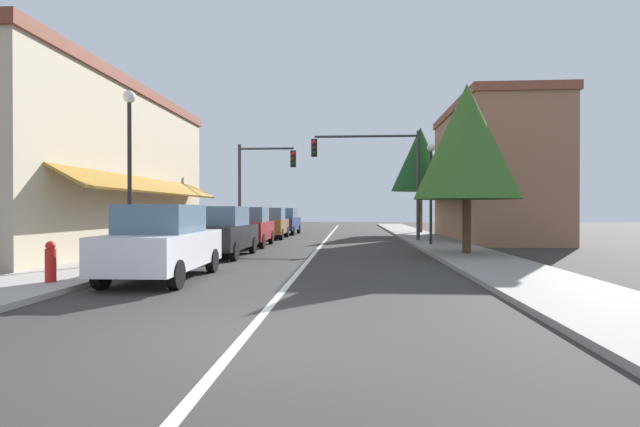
{
  "coord_description": "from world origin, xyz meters",
  "views": [
    {
      "loc": [
        1.39,
        -5.88,
        1.65
      ],
      "look_at": [
        -0.02,
        15.29,
        1.49
      ],
      "focal_mm": 26.4,
      "sensor_mm": 36.0,
      "label": 1
    }
  ],
  "objects_px": {
    "parked_car_nearest_left": "(163,243)",
    "street_lamp_left_near": "(130,149)",
    "parked_car_far_left": "(270,223)",
    "traffic_signal_left_corner": "(259,176)",
    "tree_right_far": "(420,159)",
    "parked_car_distant_left": "(284,221)",
    "street_lamp_right_mid": "(431,177)",
    "tree_right_near": "(467,142)",
    "parked_car_third_left": "(249,227)",
    "traffic_signal_mast_arm": "(380,166)",
    "parked_car_second_left": "(222,232)",
    "fire_hydrant": "(51,262)"
  },
  "relations": [
    {
      "from": "street_lamp_right_mid",
      "to": "traffic_signal_mast_arm",
      "type": "bearing_deg",
      "value": 125.87
    },
    {
      "from": "parked_car_second_left",
      "to": "street_lamp_right_mid",
      "type": "xyz_separation_m",
      "value": [
        8.1,
        5.06,
        2.25
      ]
    },
    {
      "from": "parked_car_distant_left",
      "to": "traffic_signal_mast_arm",
      "type": "relative_size",
      "value": 0.73
    },
    {
      "from": "parked_car_distant_left",
      "to": "street_lamp_right_mid",
      "type": "height_order",
      "value": "street_lamp_right_mid"
    },
    {
      "from": "parked_car_nearest_left",
      "to": "tree_right_far",
      "type": "bearing_deg",
      "value": 66.1
    },
    {
      "from": "parked_car_third_left",
      "to": "fire_hydrant",
      "type": "relative_size",
      "value": 4.76
    },
    {
      "from": "parked_car_third_left",
      "to": "parked_car_distant_left",
      "type": "bearing_deg",
      "value": 87.78
    },
    {
      "from": "traffic_signal_left_corner",
      "to": "parked_car_far_left",
      "type": "bearing_deg",
      "value": 67.75
    },
    {
      "from": "street_lamp_left_near",
      "to": "tree_right_far",
      "type": "xyz_separation_m",
      "value": [
        11.15,
        19.34,
        1.71
      ]
    },
    {
      "from": "parked_car_third_left",
      "to": "street_lamp_right_mid",
      "type": "relative_size",
      "value": 0.9
    },
    {
      "from": "parked_car_third_left",
      "to": "parked_car_distant_left",
      "type": "xyz_separation_m",
      "value": [
        0.12,
        10.33,
        0.0
      ]
    },
    {
      "from": "parked_car_nearest_left",
      "to": "street_lamp_left_near",
      "type": "xyz_separation_m",
      "value": [
        -1.99,
        2.45,
        2.53
      ]
    },
    {
      "from": "parked_car_far_left",
      "to": "parked_car_distant_left",
      "type": "bearing_deg",
      "value": 86.86
    },
    {
      "from": "traffic_signal_left_corner",
      "to": "tree_right_far",
      "type": "relative_size",
      "value": 0.72
    },
    {
      "from": "parked_car_far_left",
      "to": "street_lamp_left_near",
      "type": "xyz_separation_m",
      "value": [
        -1.78,
        -13.51,
        2.53
      ]
    },
    {
      "from": "traffic_signal_left_corner",
      "to": "tree_right_far",
      "type": "bearing_deg",
      "value": 35.17
    },
    {
      "from": "traffic_signal_left_corner",
      "to": "street_lamp_left_near",
      "type": "distance_m",
      "value": 12.49
    },
    {
      "from": "parked_car_far_left",
      "to": "street_lamp_left_near",
      "type": "distance_m",
      "value": 13.86
    },
    {
      "from": "parked_car_far_left",
      "to": "street_lamp_right_mid",
      "type": "xyz_separation_m",
      "value": [
        8.2,
        -5.44,
        2.25
      ]
    },
    {
      "from": "parked_car_third_left",
      "to": "traffic_signal_left_corner",
      "type": "relative_size",
      "value": 0.78
    },
    {
      "from": "street_lamp_right_mid",
      "to": "tree_right_far",
      "type": "relative_size",
      "value": 0.63
    },
    {
      "from": "parked_car_third_left",
      "to": "street_lamp_left_near",
      "type": "xyz_separation_m",
      "value": [
        -1.81,
        -7.82,
        2.53
      ]
    },
    {
      "from": "parked_car_nearest_left",
      "to": "tree_right_near",
      "type": "distance_m",
      "value": 10.91
    },
    {
      "from": "parked_car_third_left",
      "to": "tree_right_far",
      "type": "xyz_separation_m",
      "value": [
        9.34,
        11.52,
        4.24
      ]
    },
    {
      "from": "traffic_signal_mast_arm",
      "to": "traffic_signal_left_corner",
      "type": "xyz_separation_m",
      "value": [
        -6.57,
        1.48,
        -0.4
      ]
    },
    {
      "from": "parked_car_distant_left",
      "to": "parked_car_nearest_left",
      "type": "bearing_deg",
      "value": -88.17
    },
    {
      "from": "parked_car_nearest_left",
      "to": "street_lamp_right_mid",
      "type": "distance_m",
      "value": 13.4
    },
    {
      "from": "parked_car_nearest_left",
      "to": "street_lamp_left_near",
      "type": "bearing_deg",
      "value": 127.94
    },
    {
      "from": "tree_right_near",
      "to": "street_lamp_left_near",
      "type": "bearing_deg",
      "value": -160.97
    },
    {
      "from": "parked_car_far_left",
      "to": "traffic_signal_mast_arm",
      "type": "distance_m",
      "value": 7.3
    },
    {
      "from": "traffic_signal_mast_arm",
      "to": "fire_hydrant",
      "type": "xyz_separation_m",
      "value": [
        -7.84,
        -14.64,
        -3.36
      ]
    },
    {
      "from": "traffic_signal_mast_arm",
      "to": "tree_right_near",
      "type": "relative_size",
      "value": 0.93
    },
    {
      "from": "parked_car_nearest_left",
      "to": "parked_car_distant_left",
      "type": "distance_m",
      "value": 20.6
    },
    {
      "from": "parked_car_nearest_left",
      "to": "fire_hydrant",
      "type": "height_order",
      "value": "parked_car_nearest_left"
    },
    {
      "from": "traffic_signal_mast_arm",
      "to": "tree_right_near",
      "type": "xyz_separation_m",
      "value": [
        2.58,
        -7.32,
        0.14
      ]
    },
    {
      "from": "traffic_signal_left_corner",
      "to": "tree_right_far",
      "type": "height_order",
      "value": "tree_right_far"
    },
    {
      "from": "traffic_signal_left_corner",
      "to": "parked_car_distant_left",
      "type": "bearing_deg",
      "value": 84.13
    },
    {
      "from": "parked_car_far_left",
      "to": "tree_right_far",
      "type": "bearing_deg",
      "value": 30.52
    },
    {
      "from": "parked_car_second_left",
      "to": "parked_car_far_left",
      "type": "relative_size",
      "value": 1.0
    },
    {
      "from": "street_lamp_right_mid",
      "to": "tree_right_near",
      "type": "bearing_deg",
      "value": -83.58
    },
    {
      "from": "parked_car_nearest_left",
      "to": "parked_car_third_left",
      "type": "xyz_separation_m",
      "value": [
        -0.19,
        10.27,
        0.0
      ]
    },
    {
      "from": "traffic_signal_mast_arm",
      "to": "street_lamp_right_mid",
      "type": "distance_m",
      "value": 3.63
    },
    {
      "from": "parked_car_second_left",
      "to": "parked_car_distant_left",
      "type": "bearing_deg",
      "value": 90.59
    },
    {
      "from": "parked_car_third_left",
      "to": "tree_right_near",
      "type": "xyz_separation_m",
      "value": [
        8.68,
        -4.2,
        3.17
      ]
    },
    {
      "from": "parked_car_far_left",
      "to": "tree_right_far",
      "type": "xyz_separation_m",
      "value": [
        9.37,
        5.83,
        4.24
      ]
    },
    {
      "from": "parked_car_distant_left",
      "to": "fire_hydrant",
      "type": "bearing_deg",
      "value": -93.23
    },
    {
      "from": "traffic_signal_left_corner",
      "to": "street_lamp_right_mid",
      "type": "height_order",
      "value": "traffic_signal_left_corner"
    },
    {
      "from": "parked_car_nearest_left",
      "to": "tree_right_far",
      "type": "distance_m",
      "value": 24.01
    },
    {
      "from": "parked_car_distant_left",
      "to": "tree_right_far",
      "type": "xyz_separation_m",
      "value": [
        9.22,
        1.19,
        4.24
      ]
    },
    {
      "from": "street_lamp_right_mid",
      "to": "tree_right_near",
      "type": "relative_size",
      "value": 0.76
    }
  ]
}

